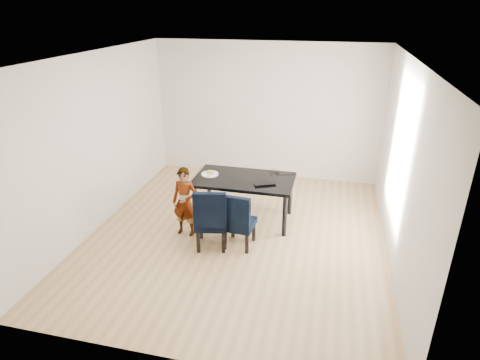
% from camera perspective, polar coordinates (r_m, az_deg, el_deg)
% --- Properties ---
extents(floor, '(4.50, 5.00, 0.01)m').
position_cam_1_polar(floor, '(6.38, -0.41, -7.76)').
color(floor, tan).
rests_on(floor, ground).
extents(ceiling, '(4.50, 5.00, 0.01)m').
position_cam_1_polar(ceiling, '(5.47, -0.50, 17.21)').
color(ceiling, white).
rests_on(ceiling, wall_back).
extents(wall_back, '(4.50, 0.01, 2.70)m').
position_cam_1_polar(wall_back, '(8.13, 3.75, 9.67)').
color(wall_back, silver).
rests_on(wall_back, ground).
extents(wall_front, '(4.50, 0.01, 2.70)m').
position_cam_1_polar(wall_front, '(3.64, -9.88, -9.62)').
color(wall_front, silver).
rests_on(wall_front, ground).
extents(wall_left, '(0.01, 5.00, 2.70)m').
position_cam_1_polar(wall_left, '(6.66, -19.76, 5.05)').
color(wall_left, silver).
rests_on(wall_left, ground).
extents(wall_right, '(0.01, 5.00, 2.70)m').
position_cam_1_polar(wall_right, '(5.72, 22.08, 1.71)').
color(wall_right, white).
rests_on(wall_right, ground).
extents(dining_table, '(1.60, 0.90, 0.75)m').
position_cam_1_polar(dining_table, '(6.62, 0.59, -2.74)').
color(dining_table, black).
rests_on(dining_table, floor).
extents(chair_left, '(0.55, 0.56, 0.96)m').
position_cam_1_polar(chair_left, '(5.88, -4.08, -5.27)').
color(chair_left, black).
rests_on(chair_left, floor).
extents(chair_right, '(0.46, 0.48, 0.88)m').
position_cam_1_polar(chair_right, '(5.89, -0.05, -5.58)').
color(chair_right, black).
rests_on(chair_right, floor).
extents(child, '(0.42, 0.29, 1.10)m').
position_cam_1_polar(child, '(6.19, -7.85, -3.13)').
color(child, '#E65413').
rests_on(child, floor).
extents(plate, '(0.35, 0.35, 0.02)m').
position_cam_1_polar(plate, '(6.62, -4.32, 0.85)').
color(plate, white).
rests_on(plate, dining_table).
extents(sandwich, '(0.17, 0.11, 0.06)m').
position_cam_1_polar(sandwich, '(6.60, -4.24, 1.15)').
color(sandwich, gold).
rests_on(sandwich, plate).
extents(laptop, '(0.41, 0.35, 0.03)m').
position_cam_1_polar(laptop, '(6.29, 3.47, -0.35)').
color(laptop, black).
rests_on(laptop, dining_table).
extents(cable_tangle, '(0.19, 0.19, 0.01)m').
position_cam_1_polar(cable_tangle, '(6.63, 5.01, 0.83)').
color(cable_tangle, black).
rests_on(cable_tangle, dining_table).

